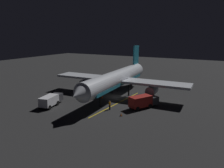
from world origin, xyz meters
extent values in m
cube|color=#282829|center=(0.00, 0.00, -0.10)|extent=(180.00, 180.00, 0.20)
cube|color=gold|center=(-2.41, 4.00, 0.00)|extent=(1.57, 19.45, 0.01)
cylinder|color=silver|center=(0.00, 0.00, 4.39)|extent=(4.88, 27.86, 3.61)
cube|color=teal|center=(0.00, 0.00, 3.40)|extent=(4.51, 23.69, 0.65)
cone|color=silver|center=(-0.69, 14.93, 4.39)|extent=(3.66, 3.04, 3.53)
cone|color=silver|center=(0.72, -15.47, 4.39)|extent=(3.44, 4.47, 3.24)
cube|color=teal|center=(0.59, -12.85, 8.69)|extent=(0.53, 3.61, 4.99)
cube|color=silver|center=(-8.93, -1.80, 3.85)|extent=(14.60, 5.46, 0.50)
cylinder|color=slate|center=(-8.26, -0.57, 2.45)|extent=(2.25, 3.29, 2.10)
cube|color=silver|center=(9.05, -0.97, 3.85)|extent=(14.60, 5.46, 0.50)
cylinder|color=slate|center=(8.28, 0.20, 2.45)|extent=(2.25, 3.29, 2.10)
cylinder|color=black|center=(-0.35, 7.61, 1.29)|extent=(0.38, 0.38, 2.59)
cylinder|color=black|center=(-2.05, -2.48, 1.29)|extent=(0.38, 0.38, 2.59)
cylinder|color=black|center=(2.27, -2.28, 1.29)|extent=(0.38, 0.38, 2.59)
cube|color=silver|center=(8.52, 12.58, 1.33)|extent=(2.93, 4.55, 1.76)
cube|color=#38383D|center=(9.14, 9.64, 1.20)|extent=(2.32, 2.17, 1.50)
cylinder|color=black|center=(8.83, 11.13, 0.45)|extent=(2.45, 1.36, 0.90)
cylinder|color=black|center=(8.22, 14.02, 0.45)|extent=(2.45, 1.36, 0.90)
cube|color=maroon|center=(-7.78, 4.67, 1.46)|extent=(3.98, 4.91, 2.03)
cube|color=#38383D|center=(-9.28, 1.93, 1.20)|extent=(2.61, 2.54, 1.50)
cylinder|color=black|center=(-8.53, 3.30, 0.45)|extent=(2.46, 1.90, 0.90)
cylinder|color=black|center=(-7.04, 6.04, 0.45)|extent=(2.46, 1.90, 0.90)
cylinder|color=black|center=(-2.86, 8.16, 0.42)|extent=(0.32, 0.32, 0.85)
cylinder|color=orange|center=(-2.86, 8.16, 1.18)|extent=(0.40, 0.40, 0.65)
sphere|color=tan|center=(-2.86, 8.16, 1.62)|extent=(0.24, 0.24, 0.24)
cone|color=#EA590F|center=(2.43, 2.25, 0.28)|extent=(0.36, 0.36, 0.55)
cube|color=black|center=(2.43, 2.25, 0.01)|extent=(0.50, 0.50, 0.03)
cone|color=#EA590F|center=(-6.27, 10.10, 0.28)|extent=(0.36, 0.36, 0.55)
cube|color=black|center=(-6.27, 10.10, 0.01)|extent=(0.50, 0.50, 0.03)
camera|label=1|loc=(-21.98, 42.23, 14.07)|focal=34.31mm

